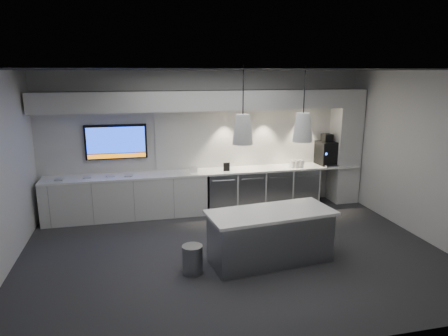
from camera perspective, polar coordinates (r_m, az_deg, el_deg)
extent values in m
plane|color=#2E2E31|center=(6.87, 1.42, -12.06)|extent=(7.00, 7.00, 0.00)
plane|color=black|center=(6.19, 1.59, 13.86)|extent=(7.00, 7.00, 0.00)
plane|color=silver|center=(8.76, -2.59, 3.90)|extent=(7.00, 0.00, 7.00)
plane|color=silver|center=(4.09, 10.32, -7.68)|extent=(7.00, 0.00, 7.00)
plane|color=silver|center=(7.97, 26.67, 1.50)|extent=(0.00, 7.00, 7.00)
cube|color=white|center=(8.57, -2.15, -0.54)|extent=(6.80, 0.65, 0.04)
cube|color=silver|center=(8.56, -13.74, -4.09)|extent=(3.30, 0.63, 0.86)
cube|color=gray|center=(8.74, -0.51, -3.35)|extent=(0.60, 0.61, 0.85)
cube|color=gray|center=(8.89, 3.46, -3.08)|extent=(0.60, 0.61, 0.85)
cube|color=gray|center=(9.09, 7.28, -2.80)|extent=(0.60, 0.61, 0.85)
cube|color=gray|center=(9.32, 10.93, -2.53)|extent=(0.60, 0.61, 0.85)
cube|color=silver|center=(9.02, 4.97, 4.47)|extent=(4.60, 0.03, 1.30)
cube|color=silver|center=(8.36, -2.27, 9.66)|extent=(6.90, 0.60, 0.40)
cube|color=silver|center=(9.62, 16.90, 2.99)|extent=(0.55, 0.55, 2.60)
cube|color=black|center=(8.57, -15.15, 3.63)|extent=(1.25, 0.06, 0.72)
cube|color=blue|center=(8.53, -15.17, 3.86)|extent=(1.17, 0.00, 0.54)
cube|color=orange|center=(8.59, -15.04, 1.69)|extent=(1.17, 0.00, 0.09)
cube|color=gray|center=(6.49, 6.61, -9.86)|extent=(1.96, 0.97, 0.79)
cube|color=white|center=(6.34, 6.71, -6.37)|extent=(2.07, 1.07, 0.05)
cylinder|color=gray|center=(6.19, -4.52, -12.87)|extent=(0.34, 0.34, 0.44)
cube|color=black|center=(9.43, 14.38, 2.10)|extent=(0.41, 0.46, 0.53)
cube|color=black|center=(9.36, 14.50, 4.20)|extent=(0.23, 0.23, 0.17)
cube|color=gray|center=(9.27, 14.95, 0.31)|extent=(0.30, 0.22, 0.03)
cube|color=black|center=(8.54, 0.37, 0.17)|extent=(0.14, 0.02, 0.18)
cube|color=white|center=(8.40, -4.41, -0.24)|extent=(0.18, 0.04, 0.14)
cube|color=#AEAEAE|center=(8.46, -22.49, -1.55)|extent=(0.16, 0.16, 0.02)
cube|color=#AEAEAE|center=(8.45, -19.00, -1.27)|extent=(0.18, 0.18, 0.02)
cube|color=#AEAEAE|center=(8.40, -15.92, -1.13)|extent=(0.19, 0.19, 0.02)
cube|color=#AEAEAE|center=(8.35, -13.45, -1.06)|extent=(0.19, 0.19, 0.02)
cone|color=silver|center=(5.87, 2.70, 5.55)|extent=(0.31, 0.31, 0.44)
cylinder|color=black|center=(5.82, 2.76, 11.10)|extent=(0.02, 0.02, 0.70)
cone|color=silver|center=(6.19, 11.19, 5.72)|extent=(0.31, 0.31, 0.44)
cylinder|color=black|center=(6.15, 11.44, 10.98)|extent=(0.02, 0.02, 0.70)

